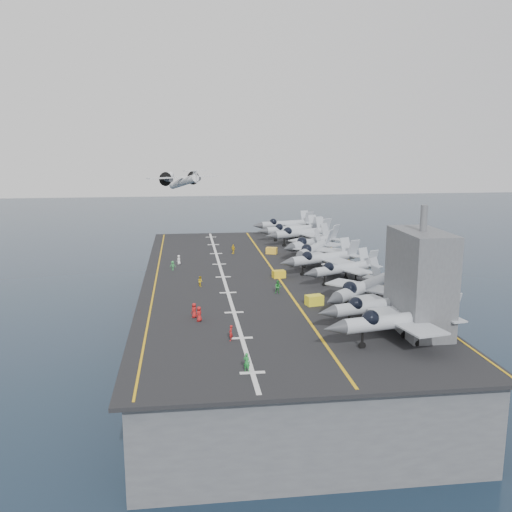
{
  "coord_description": "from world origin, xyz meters",
  "views": [
    {
      "loc": [
        -12.28,
        -91.72,
        32.63
      ],
      "look_at": [
        0.0,
        4.0,
        13.0
      ],
      "focal_mm": 40.0,
      "sensor_mm": 36.0,
      "label": 1
    }
  ],
  "objects": [
    {
      "name": "tow_cart_b",
      "position": [
        3.07,
        -1.63,
        11.01
      ],
      "size": [
        2.22,
        1.65,
        1.22
      ],
      "primitive_type": null,
      "color": "yellow",
      "rests_on": "flight_deck"
    },
    {
      "name": "hull",
      "position": [
        0.0,
        0.0,
        5.0
      ],
      "size": [
        36.0,
        90.0,
        10.0
      ],
      "primitive_type": "cube",
      "color": "#56595E",
      "rests_on": "ground"
    },
    {
      "name": "crew_8",
      "position": [
        -11.22,
        -21.5,
        11.36
      ],
      "size": [
        1.31,
        1.38,
        1.92
      ],
      "primitive_type": "imported",
      "color": "#B21919",
      "rests_on": "flight_deck"
    },
    {
      "name": "transport_plane",
      "position": [
        -12.02,
        54.5,
        22.34
      ],
      "size": [
        23.5,
        21.04,
        4.61
      ],
      "primitive_type": null,
      "color": "silver"
    },
    {
      "name": "fighter_jet_8",
      "position": [
        12.19,
        33.5,
        13.06
      ],
      "size": [
        17.38,
        13.74,
        5.31
      ],
      "primitive_type": null,
      "color": "#919AA1",
      "rests_on": "flight_deck"
    },
    {
      "name": "fighter_jet_2",
      "position": [
        11.58,
        -19.46,
        13.23
      ],
      "size": [
        19.27,
        19.17,
        5.66
      ],
      "primitive_type": null,
      "color": "#A1A7B2",
      "rests_on": "flight_deck"
    },
    {
      "name": "crew_3",
      "position": [
        -14.36,
        6.26,
        11.21
      ],
      "size": [
        1.03,
        0.74,
        1.62
      ],
      "primitive_type": "imported",
      "color": "green",
      "rests_on": "flight_deck"
    },
    {
      "name": "crew_5",
      "position": [
        -13.31,
        10.88,
        11.26
      ],
      "size": [
        1.16,
        1.25,
        1.73
      ],
      "primitive_type": "imported",
      "color": "white",
      "rests_on": "flight_deck"
    },
    {
      "name": "fighter_jet_4",
      "position": [
        11.27,
        1.15,
        13.09
      ],
      "size": [
        18.28,
        15.52,
        5.38
      ],
      "primitive_type": null,
      "color": "gray",
      "rests_on": "flight_deck"
    },
    {
      "name": "fighter_jet_9",
      "position": [
        12.19,
        42.0,
        13.06
      ],
      "size": [
        17.38,
        13.74,
        5.31
      ],
      "primitive_type": null,
      "color": "#919AA1",
      "rests_on": "flight_deck"
    },
    {
      "name": "crew_7",
      "position": [
        1.31,
        -11.35,
        11.39
      ],
      "size": [
        1.3,
        0.98,
        1.97
      ],
      "primitive_type": "imported",
      "color": "#268C33",
      "rests_on": "flight_deck"
    },
    {
      "name": "crew_0",
      "position": [
        -10.65,
        -23.12,
        11.36
      ],
      "size": [
        1.31,
        1.38,
        1.92
      ],
      "primitive_type": "imported",
      "color": "#B21919",
      "rests_on": "flight_deck"
    },
    {
      "name": "deck_edge_stbd",
      "position": [
        18.5,
        0.0,
        10.42
      ],
      "size": [
        0.25,
        90.0,
        0.02
      ],
      "primitive_type": "cube",
      "color": "gold",
      "rests_on": "flight_deck"
    },
    {
      "name": "fighter_jet_7",
      "position": [
        12.98,
        27.76,
        13.14
      ],
      "size": [
        18.53,
        15.58,
        5.47
      ],
      "primitive_type": null,
      "color": "#9CA3AB",
      "rests_on": "flight_deck"
    },
    {
      "name": "crew_4",
      "position": [
        -2.61,
        19.51,
        11.36
      ],
      "size": [
        1.31,
        1.38,
        1.92
      ],
      "primitive_type": "imported",
      "color": "yellow",
      "rests_on": "flight_deck"
    },
    {
      "name": "crew_6",
      "position": [
        -6.51,
        -39.59,
        11.36
      ],
      "size": [
        1.39,
        1.26,
        1.92
      ],
      "primitive_type": "imported",
      "color": "#1E8332",
      "rests_on": "flight_deck"
    },
    {
      "name": "fighter_jet_5",
      "position": [
        11.25,
        9.0,
        13.16
      ],
      "size": [
        17.46,
        19.07,
        5.51
      ],
      "primitive_type": null,
      "color": "#9CA5AD",
      "rests_on": "flight_deck"
    },
    {
      "name": "foul_line",
      "position": [
        3.0,
        0.0,
        10.42
      ],
      "size": [
        0.35,
        90.0,
        0.02
      ],
      "primitive_type": "cube",
      "color": "gold",
      "rests_on": "flight_deck"
    },
    {
      "name": "tow_cart_c",
      "position": [
        5.0,
        18.54,
        11.03
      ],
      "size": [
        2.45,
        2.03,
        1.26
      ],
      "primitive_type": null,
      "color": "gold",
      "rests_on": "flight_deck"
    },
    {
      "name": "crew_1",
      "position": [
        -7.32,
        -30.62,
        11.31
      ],
      "size": [
        1.09,
        1.28,
        1.81
      ],
      "primitive_type": "imported",
      "color": "#B21919",
      "rests_on": "flight_deck"
    },
    {
      "name": "island_superstructure",
      "position": [
        15.0,
        -30.0,
        17.9
      ],
      "size": [
        5.0,
        10.0,
        15.0
      ],
      "primitive_type": null,
      "color": "#56595E",
      "rests_on": "flight_deck"
    },
    {
      "name": "ground",
      "position": [
        0.0,
        0.0,
        0.0
      ],
      "size": [
        500.0,
        500.0,
        0.0
      ],
      "primitive_type": "plane",
      "color": "#142135",
      "rests_on": "ground"
    },
    {
      "name": "tow_cart_a",
      "position": [
        5.26,
        -17.89,
        11.09
      ],
      "size": [
        2.57,
        1.97,
        1.38
      ],
      "primitive_type": null,
      "color": "yellow",
      "rests_on": "flight_deck"
    },
    {
      "name": "deck_edge_port",
      "position": [
        -17.0,
        0.0,
        10.42
      ],
      "size": [
        0.25,
        90.0,
        0.02
      ],
      "primitive_type": "cube",
      "color": "gold",
      "rests_on": "flight_deck"
    },
    {
      "name": "crew_2",
      "position": [
        -9.95,
        -5.69,
        11.21
      ],
      "size": [
        1.06,
        1.17,
        1.62
      ],
      "primitive_type": "imported",
      "color": "yellow",
      "rests_on": "flight_deck"
    },
    {
      "name": "fighter_jet_6",
      "position": [
        12.69,
        15.44,
        13.22
      ],
      "size": [
        19.33,
        18.88,
        5.64
      ],
      "primitive_type": null,
      "color": "#979FA6",
      "rests_on": "flight_deck"
    },
    {
      "name": "fighter_jet_1",
      "position": [
        11.09,
        -27.19,
        12.98
      ],
      "size": [
        17.0,
        13.58,
        5.16
      ],
      "primitive_type": null,
      "color": "#9CA3AB",
      "rests_on": "flight_deck"
    },
    {
      "name": "landing_centerline",
      "position": [
        -6.0,
        0.0,
        10.42
      ],
      "size": [
        0.5,
        90.0,
        0.02
      ],
      "primitive_type": "cube",
      "color": "silver",
      "rests_on": "flight_deck"
    },
    {
      "name": "flight_deck",
      "position": [
        0.0,
        0.0,
        10.2
      ],
      "size": [
        38.0,
        92.0,
        0.4
      ],
      "primitive_type": "cube",
      "color": "black",
      "rests_on": "hull"
    },
    {
      "name": "fighter_jet_3",
      "position": [
        12.79,
        -6.1,
        12.86
      ],
      "size": [
        16.83,
        14.56,
        4.92
      ],
      "primitive_type": null,
      "color": "#8B939B",
      "rests_on": "flight_deck"
    },
    {
      "name": "fighter_jet_0",
      "position": [
        11.11,
        -33.88,
        13.21
      ],
      "size": [
        18.01,
        13.79,
        5.62
      ],
      "primitive_type": null,
      "color": "gray",
      "rests_on": "flight_deck"
    }
  ]
}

